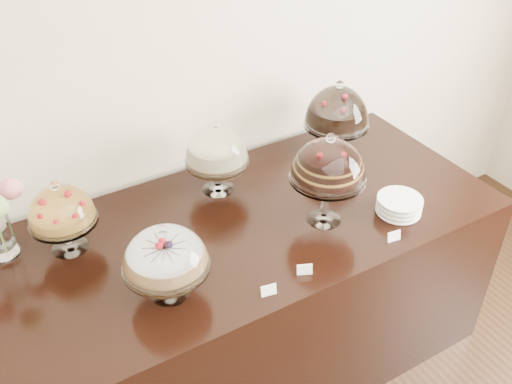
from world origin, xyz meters
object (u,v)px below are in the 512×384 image
cake_stand_choco_layer (329,163)px  cake_stand_fruit_tart (61,209)px  display_counter (251,293)px  cake_stand_dark_choco (337,110)px  cake_stand_sugar_sponge (165,254)px  cake_stand_cheesecake (216,149)px  plate_stack (399,205)px

cake_stand_choco_layer → cake_stand_fruit_tart: bearing=159.4°
cake_stand_fruit_tart → cake_stand_choco_layer: bearing=-20.6°
display_counter → cake_stand_dark_choco: 0.98m
cake_stand_dark_choco → cake_stand_choco_layer: bearing=-131.1°
display_counter → cake_stand_fruit_tart: cake_stand_fruit_tart is taller
cake_stand_dark_choco → cake_stand_fruit_tart: size_ratio=1.21×
cake_stand_dark_choco → cake_stand_sugar_sponge: bearing=-156.5°
display_counter → cake_stand_sugar_sponge: cake_stand_sugar_sponge is taller
display_counter → cake_stand_choco_layer: 0.80m
cake_stand_fruit_tart → display_counter: bearing=-16.7°
cake_stand_sugar_sponge → cake_stand_cheesecake: size_ratio=0.89×
cake_stand_sugar_sponge → cake_stand_cheesecake: 0.68m
cake_stand_fruit_tart → plate_stack: 1.41m
display_counter → cake_stand_dark_choco: size_ratio=5.55×
cake_stand_sugar_sponge → plate_stack: 1.08m
cake_stand_fruit_tart → plate_stack: size_ratio=1.72×
cake_stand_choco_layer → plate_stack: 0.42m
cake_stand_dark_choco → plate_stack: 0.59m
cake_stand_dark_choco → cake_stand_fruit_tart: cake_stand_dark_choco is taller
cake_stand_choco_layer → cake_stand_dark_choco: cake_stand_choco_layer is taller
cake_stand_sugar_sponge → cake_stand_choco_layer: 0.76m
cake_stand_sugar_sponge → cake_stand_dark_choco: 1.22m
cake_stand_cheesecake → cake_stand_dark_choco: (0.66, -0.01, 0.03)m
plate_stack → cake_stand_cheesecake: bearing=137.0°
cake_stand_cheesecake → cake_stand_sugar_sponge: bearing=-132.8°
cake_stand_sugar_sponge → cake_stand_fruit_tart: (-0.25, 0.44, 0.00)m
cake_stand_choco_layer → cake_stand_cheesecake: (-0.29, 0.44, -0.07)m
cake_stand_sugar_sponge → cake_stand_dark_choco: size_ratio=0.80×
cake_stand_cheesecake → cake_stand_fruit_tart: 0.71m
cake_stand_choco_layer → cake_stand_cheesecake: bearing=123.5°
cake_stand_cheesecake → cake_stand_choco_layer: bearing=-56.5°
cake_stand_dark_choco → plate_stack: bearing=-95.9°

